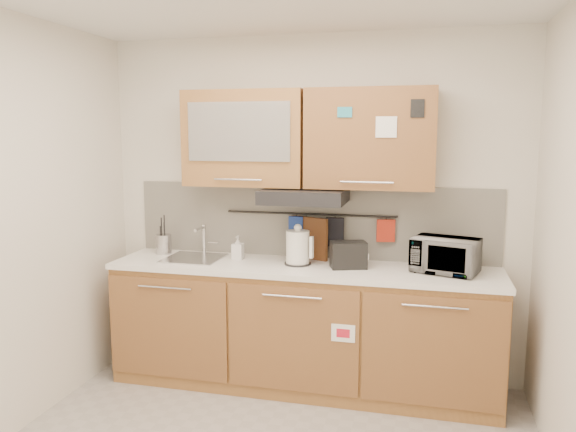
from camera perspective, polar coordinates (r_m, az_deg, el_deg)
The scene contains 17 objects.
wall_back at distance 4.31m, azimuth 2.37°, elevation 0.82°, with size 3.20×3.20×0.00m, color silver.
base_cabinet at distance 4.23m, azimuth 1.44°, elevation -11.82°, with size 2.80×0.64×0.88m.
countertop at distance 4.09m, azimuth 1.46°, elevation -5.31°, with size 2.82×0.62×0.04m, color white.
backsplash at distance 4.31m, azimuth 2.33°, elevation -0.52°, with size 2.80×0.02×0.56m, color silver.
upper_cabinets at distance 4.10m, azimuth 1.85°, elevation 7.87°, with size 1.82×0.37×0.70m.
range_hood at distance 4.05m, azimuth 1.67°, elevation 2.05°, with size 0.60×0.46×0.10m, color black.
sink at distance 4.36m, azimuth -9.48°, elevation -4.23°, with size 0.42×0.40×0.26m.
utensil_rail at distance 4.27m, azimuth 2.24°, elevation 0.20°, with size 0.02×0.02×1.30m, color black.
utensil_crock at distance 4.56m, azimuth -12.51°, elevation -2.78°, with size 0.13×0.13×0.31m.
kettle at distance 4.09m, azimuth 1.01°, elevation -3.30°, with size 0.22×0.20×0.30m.
toaster at distance 4.01m, azimuth 6.16°, elevation -3.92°, with size 0.28×0.22×0.19m.
microwave at distance 4.01m, azimuth 15.68°, elevation -3.87°, with size 0.43×0.29×0.24m, color #999999.
soap_bottle at distance 4.28m, azimuth -5.13°, elevation -3.22°, with size 0.08×0.08×0.18m, color #999999.
cutting_board at distance 4.30m, azimuth 1.85°, elevation -3.19°, with size 0.38×0.03×0.47m, color brown.
oven_mitt at distance 4.29m, azimuth 0.82°, elevation -1.27°, with size 0.11×0.03×0.19m, color #213C98.
dark_pouch at distance 4.24m, azimuth 4.76°, elevation -1.63°, with size 0.14×0.04×0.22m, color black.
pot_holder at distance 4.19m, azimuth 9.90°, elevation -1.49°, with size 0.13×0.02×0.16m, color #A82716.
Camera 1 is at (0.86, -2.69, 1.87)m, focal length 35.00 mm.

